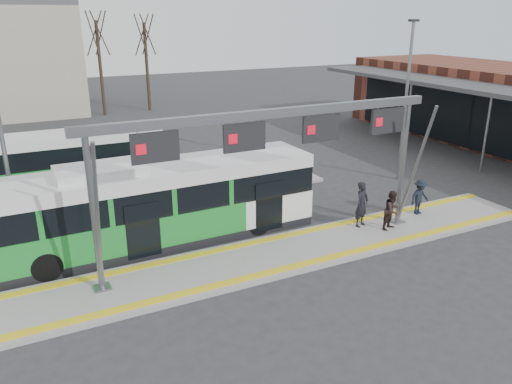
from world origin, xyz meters
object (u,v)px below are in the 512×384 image
gantry (276,140)px  hero_bus (158,205)px  passenger_c (420,197)px  passenger_b (392,210)px  passenger_a (362,204)px

gantry → hero_bus: gantry is taller
hero_bus → passenger_c: bearing=-14.5°
passenger_b → passenger_c: bearing=1.6°
passenger_a → passenger_b: (0.90, -0.79, -0.13)m
gantry → hero_bus: (-3.43, 2.88, -2.78)m
hero_bus → passenger_c: hero_bus is taller
passenger_a → passenger_c: bearing=-22.6°
gantry → passenger_a: (4.23, 0.41, -3.21)m
hero_bus → passenger_b: size_ratio=7.57×
passenger_b → passenger_c: size_ratio=1.04×
passenger_a → passenger_c: size_ratio=1.21×
passenger_a → passenger_c: passenger_a is taller
gantry → hero_bus: size_ratio=1.07×
passenger_c → passenger_a: bearing=172.7°
passenger_a → passenger_b: size_ratio=1.16×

